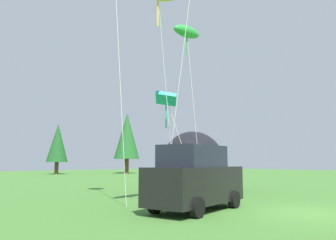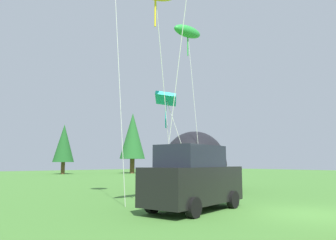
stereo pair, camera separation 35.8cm
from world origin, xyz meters
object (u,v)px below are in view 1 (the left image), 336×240
object	(u,v)px
kite_teal_diamond	(166,100)
kite_green_fish	(187,32)
parked_car	(196,179)
inflatable_cat	(196,164)

from	to	relation	value
kite_teal_diamond	kite_green_fish	size ratio (longest dim) A/B	0.53
parked_car	inflatable_cat	bearing A→B (deg)	30.49
inflatable_cat	kite_green_fish	world-z (taller)	kite_green_fish
parked_car	inflatable_cat	xyz separation A→B (m)	(6.00, 5.30, 0.47)
parked_car	inflatable_cat	distance (m)	8.02
inflatable_cat	kite_teal_diamond	xyz separation A→B (m)	(-5.06, -2.78, 2.83)
parked_car	kite_green_fish	distance (m)	8.66
kite_green_fish	kite_teal_diamond	bearing A→B (deg)	-159.92
inflatable_cat	kite_teal_diamond	bearing A→B (deg)	175.40
parked_car	kite_teal_diamond	xyz separation A→B (m)	(0.95, 2.52, 3.31)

